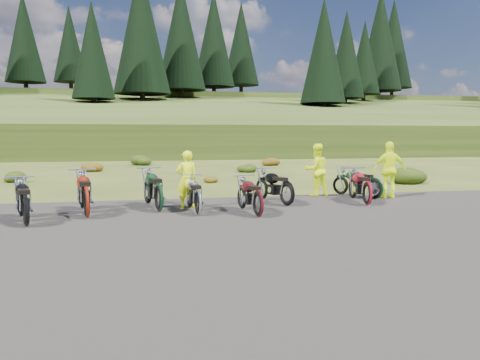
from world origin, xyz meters
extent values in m
plane|color=#344115|center=(0.00, 0.00, 0.00)|extent=(300.00, 300.00, 0.00)
cube|color=black|center=(0.00, -2.00, 0.00)|extent=(20.00, 12.00, 0.04)
cube|color=#2B3B13|center=(0.00, 110.00, 0.00)|extent=(300.00, 90.00, 9.17)
cylinder|color=black|center=(-21.00, 69.00, 9.48)|extent=(0.70, 0.70, 2.20)
cone|color=black|center=(-21.00, 69.00, 17.38)|extent=(6.16, 6.16, 14.00)
cylinder|color=black|center=(-15.00, 75.00, 10.27)|extent=(0.70, 0.70, 2.20)
cone|color=black|center=(-15.00, 75.00, 17.67)|extent=(5.72, 5.72, 13.00)
cylinder|color=black|center=(-9.00, 50.00, 5.69)|extent=(0.70, 0.70, 2.20)
cone|color=black|center=(-9.00, 50.00, 12.59)|extent=(5.28, 5.28, 12.00)
cylinder|color=black|center=(-3.00, 56.00, 6.88)|extent=(0.70, 0.70, 2.20)
cone|color=black|center=(-3.00, 56.00, 16.78)|extent=(7.92, 7.92, 18.00)
cylinder|color=black|center=(3.00, 62.00, 8.08)|extent=(0.70, 0.70, 2.20)
cone|color=black|center=(3.00, 62.00, 17.48)|extent=(7.48, 7.48, 17.00)
cylinder|color=black|center=(9.00, 68.00, 9.28)|extent=(0.70, 0.70, 2.20)
cone|color=black|center=(9.00, 68.00, 18.18)|extent=(7.04, 7.04, 16.00)
cylinder|color=black|center=(15.00, 74.00, 10.27)|extent=(0.70, 0.70, 2.20)
cone|color=black|center=(15.00, 74.00, 18.67)|extent=(6.60, 6.60, 15.00)
cylinder|color=black|center=(21.00, 49.00, 5.49)|extent=(0.70, 0.70, 2.20)
cone|color=black|center=(21.00, 49.00, 13.39)|extent=(6.16, 6.16, 14.00)
cylinder|color=black|center=(27.00, 55.00, 6.68)|extent=(0.70, 0.70, 2.20)
cone|color=black|center=(27.00, 55.00, 14.08)|extent=(5.72, 5.72, 13.00)
cylinder|color=black|center=(33.00, 61.00, 7.88)|extent=(0.70, 0.70, 2.20)
cone|color=black|center=(33.00, 61.00, 14.78)|extent=(5.28, 5.28, 12.00)
cylinder|color=black|center=(39.00, 67.00, 9.08)|extent=(0.70, 0.70, 2.20)
cone|color=black|center=(39.00, 67.00, 18.98)|extent=(7.92, 7.92, 18.00)
cylinder|color=black|center=(45.00, 73.00, 10.27)|extent=(0.70, 0.70, 2.20)
cone|color=black|center=(45.00, 73.00, 19.67)|extent=(7.48, 7.48, 17.00)
ellipsoid|color=black|center=(-9.10, 11.30, 0.31)|extent=(1.03, 1.03, 0.61)
ellipsoid|color=#60340C|center=(-6.20, 16.60, 0.38)|extent=(1.30, 1.30, 0.77)
ellipsoid|color=black|center=(-3.30, 21.90, 0.46)|extent=(1.56, 1.56, 0.92)
ellipsoid|color=#60340C|center=(-0.40, 9.20, 0.23)|extent=(0.77, 0.77, 0.45)
ellipsoid|color=black|center=(2.50, 14.50, 0.31)|extent=(1.03, 1.03, 0.61)
ellipsoid|color=#60340C|center=(5.40, 19.80, 0.38)|extent=(1.30, 1.30, 0.77)
ellipsoid|color=black|center=(8.30, 7.10, 0.46)|extent=(1.56, 1.56, 0.92)
ellipsoid|color=#60340C|center=(11.20, 12.40, 0.23)|extent=(0.77, 0.77, 0.45)
imported|color=#DBF40C|center=(-2.11, 1.92, 0.84)|extent=(0.66, 0.47, 1.68)
imported|color=#DBF40C|center=(2.58, 3.76, 0.91)|extent=(0.99, 0.83, 1.83)
imported|color=#DBF40C|center=(4.83, 2.77, 0.96)|extent=(1.18, 0.63, 1.91)
camera|label=1|loc=(-3.40, -11.60, 2.18)|focal=35.00mm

